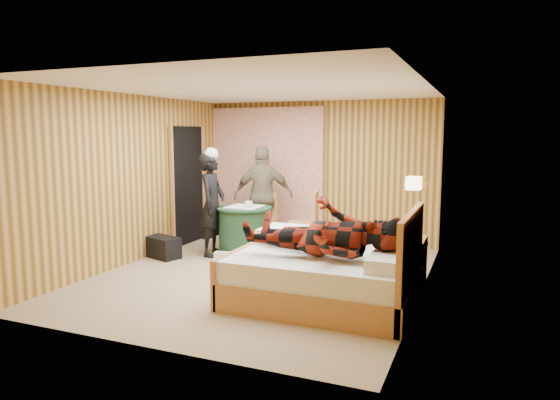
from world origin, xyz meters
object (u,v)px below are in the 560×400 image
at_px(chair_near, 308,218).
at_px(wall_lamp, 414,183).
at_px(round_table, 245,230).
at_px(bed, 327,274).
at_px(chair_far, 263,215).
at_px(nightstand, 407,260).
at_px(man_at_table, 263,196).
at_px(man_on_bed, 324,220).
at_px(duffel_bag, 162,247).
at_px(woman_standing, 212,205).

bearing_deg(chair_near, wall_lamp, 51.27).
distance_m(wall_lamp, round_table, 2.88).
relative_size(bed, chair_far, 2.20).
relative_size(wall_lamp, nightstand, 0.42).
xyz_separation_m(man_at_table, man_on_bed, (1.91, -2.61, 0.12)).
xyz_separation_m(nightstand, chair_near, (-1.68, 0.94, 0.29)).
height_order(chair_far, chair_near, chair_near).
bearing_deg(round_table, duffel_bag, -148.11).
height_order(wall_lamp, chair_near, wall_lamp).
bearing_deg(nightstand, man_on_bed, -119.83).
xyz_separation_m(chair_near, man_on_bed, (0.95, -2.21, 0.39)).
relative_size(chair_near, woman_standing, 0.63).
bearing_deg(man_on_bed, bed, 96.81).
height_order(bed, man_at_table, man_at_table).
height_order(chair_far, man_at_table, man_at_table).
relative_size(woman_standing, man_on_bed, 0.92).
height_order(woman_standing, man_at_table, man_at_table).
distance_m(round_table, woman_standing, 0.66).
bearing_deg(nightstand, man_at_table, 153.05).
bearing_deg(man_on_bed, wall_lamp, 59.75).
bearing_deg(round_table, wall_lamp, -11.63).
height_order(round_table, chair_near, chair_near).
bearing_deg(man_on_bed, nightstand, 60.17).
bearing_deg(chair_far, bed, -41.85).
height_order(bed, duffel_bag, bed).
relative_size(round_table, man_on_bed, 0.50).
bearing_deg(man_on_bed, round_table, 135.42).
xyz_separation_m(bed, chair_near, (-0.93, 1.99, 0.27)).
xyz_separation_m(wall_lamp, nightstand, (-0.04, -0.05, -0.99)).
bearing_deg(duffel_bag, wall_lamp, 19.95).
height_order(wall_lamp, man_on_bed, man_on_bed).
height_order(chair_far, man_on_bed, man_on_bed).
distance_m(round_table, duffel_bag, 1.31).
bearing_deg(bed, man_at_table, 128.22).
xyz_separation_m(nightstand, chair_far, (-2.62, 1.30, 0.23)).
distance_m(wall_lamp, chair_far, 3.04).
bearing_deg(chair_near, duffel_bag, -75.02).
height_order(nightstand, man_at_table, man_at_table).
xyz_separation_m(wall_lamp, man_on_bed, (-0.77, -1.33, -0.32)).
distance_m(nightstand, duffel_bag, 3.73).
bearing_deg(woman_standing, nightstand, -105.81).
xyz_separation_m(chair_far, man_on_bed, (1.89, -2.57, 0.45)).
bearing_deg(wall_lamp, woman_standing, 174.16).
bearing_deg(bed, man_on_bed, -83.19).
bearing_deg(chair_far, duffel_bag, -119.24).
xyz_separation_m(round_table, woman_standing, (-0.45, -0.23, 0.42)).
xyz_separation_m(wall_lamp, chair_far, (-2.66, 1.25, -0.76)).
height_order(nightstand, round_table, round_table).
relative_size(bed, chair_near, 1.99).
distance_m(woman_standing, man_at_table, 1.07).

